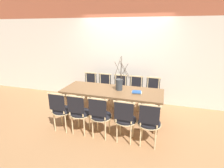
% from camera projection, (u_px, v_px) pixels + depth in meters
% --- Properties ---
extents(ground_plane, '(16.00, 16.00, 0.00)m').
position_uv_depth(ground_plane, '(112.00, 119.00, 4.27)').
color(ground_plane, '#9E7047').
extents(wall_rear, '(12.00, 0.06, 3.20)m').
position_uv_depth(wall_rear, '(125.00, 47.00, 4.97)').
color(wall_rear, beige).
rests_on(wall_rear, ground_plane).
extents(dining_table, '(2.32, 0.85, 0.75)m').
position_uv_depth(dining_table, '(112.00, 94.00, 4.07)').
color(dining_table, brown).
rests_on(dining_table, ground_plane).
extents(chair_near_leftend, '(0.43, 0.43, 0.89)m').
position_uv_depth(chair_near_leftend, '(61.00, 109.00, 3.67)').
color(chair_near_leftend, black).
rests_on(chair_near_leftend, ground_plane).
extents(chair_near_left, '(0.43, 0.43, 0.89)m').
position_uv_depth(chair_near_left, '(79.00, 112.00, 3.55)').
color(chair_near_left, black).
rests_on(chair_near_left, ground_plane).
extents(chair_near_center, '(0.43, 0.43, 0.89)m').
position_uv_depth(chair_near_center, '(100.00, 115.00, 3.43)').
color(chair_near_center, black).
rests_on(chair_near_center, ground_plane).
extents(chair_near_right, '(0.43, 0.43, 0.89)m').
position_uv_depth(chair_near_right, '(125.00, 118.00, 3.29)').
color(chair_near_right, black).
rests_on(chair_near_right, ground_plane).
extents(chair_near_rightend, '(0.43, 0.43, 0.89)m').
position_uv_depth(chair_near_rightend, '(149.00, 122.00, 3.17)').
color(chair_near_rightend, black).
rests_on(chair_near_rightend, ground_plane).
extents(chair_far_leftend, '(0.43, 0.43, 0.89)m').
position_uv_depth(chair_far_leftend, '(89.00, 87.00, 5.07)').
color(chair_far_leftend, black).
rests_on(chair_far_leftend, ground_plane).
extents(chair_far_left, '(0.43, 0.43, 0.89)m').
position_uv_depth(chair_far_left, '(104.00, 88.00, 4.95)').
color(chair_far_left, black).
rests_on(chair_far_left, ground_plane).
extents(chair_far_center, '(0.43, 0.43, 0.89)m').
position_uv_depth(chair_far_center, '(119.00, 90.00, 4.82)').
color(chair_far_center, black).
rests_on(chair_far_center, ground_plane).
extents(chair_far_right, '(0.43, 0.43, 0.89)m').
position_uv_depth(chair_far_right, '(135.00, 91.00, 4.70)').
color(chair_far_right, black).
rests_on(chair_far_right, ground_plane).
extents(chair_far_rightend, '(0.43, 0.43, 0.89)m').
position_uv_depth(chair_far_rightend, '(152.00, 93.00, 4.58)').
color(chair_far_rightend, black).
rests_on(chair_far_rightend, ground_plane).
extents(vase_centerpiece, '(0.39, 0.45, 0.79)m').
position_uv_depth(vase_centerpiece, '(119.00, 84.00, 4.02)').
color(vase_centerpiece, '#33383D').
rests_on(vase_centerpiece, dining_table).
extents(book_stack, '(0.24, 0.20, 0.04)m').
position_uv_depth(book_stack, '(137.00, 92.00, 3.86)').
color(book_stack, beige).
rests_on(book_stack, dining_table).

